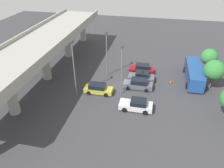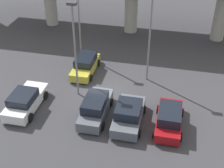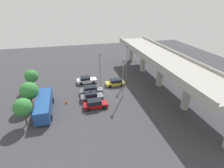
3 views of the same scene
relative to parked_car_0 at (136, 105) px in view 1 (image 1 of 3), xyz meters
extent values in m
plane|color=#38383D|center=(5.54, 3.15, -0.75)|extent=(90.96, 90.96, 0.00)
cube|color=#9E9B93|center=(5.54, 16.29, 5.90)|extent=(39.21, 7.97, 0.90)
cube|color=#9E9B93|center=(5.54, 12.45, 6.62)|extent=(39.21, 0.30, 0.55)
cube|color=#9E9B93|center=(5.54, 20.12, 6.62)|extent=(39.21, 0.30, 0.55)
cylinder|color=#9E9B93|center=(-4.27, 16.29, 2.35)|extent=(1.46, 1.46, 6.19)
cylinder|color=#9E9B93|center=(5.54, 16.29, 2.35)|extent=(1.46, 1.46, 6.19)
cylinder|color=#9E9B93|center=(15.34, 16.29, 2.35)|extent=(1.46, 1.46, 6.19)
cylinder|color=#9E9B93|center=(25.14, 16.29, 2.35)|extent=(1.46, 1.46, 6.19)
cube|color=silver|center=(0.00, 0.09, -0.16)|extent=(1.90, 4.63, 0.78)
cube|color=black|center=(0.00, -0.28, 0.54)|extent=(1.75, 2.19, 0.63)
cylinder|color=black|center=(-0.97, 1.53, -0.40)|extent=(0.22, 0.70, 0.70)
cylinder|color=black|center=(0.97, 1.53, -0.40)|extent=(0.22, 0.70, 0.70)
cylinder|color=black|center=(-0.97, -1.34, -0.40)|extent=(0.22, 0.70, 0.70)
cylinder|color=black|center=(0.97, -1.34, -0.40)|extent=(0.22, 0.70, 0.70)
cube|color=gold|center=(2.98, 6.30, -0.22)|extent=(1.73, 4.45, 0.71)
cube|color=black|center=(2.98, 6.51, 0.47)|extent=(1.59, 2.53, 0.69)
cylinder|color=black|center=(3.87, 4.93, -0.43)|extent=(0.22, 0.62, 0.62)
cylinder|color=black|center=(2.10, 4.93, -0.43)|extent=(0.22, 0.62, 0.62)
cylinder|color=black|center=(3.87, 7.68, -0.43)|extent=(0.22, 0.62, 0.62)
cylinder|color=black|center=(2.10, 7.68, -0.43)|extent=(0.22, 0.62, 0.62)
cube|color=#515660|center=(5.59, 0.41, -0.18)|extent=(1.70, 4.71, 0.80)
cube|color=black|center=(5.59, 0.24, 0.59)|extent=(1.57, 2.56, 0.75)
cylinder|color=black|center=(4.72, 1.87, -0.44)|extent=(0.22, 0.62, 0.62)
cylinder|color=black|center=(6.46, 1.87, -0.44)|extent=(0.22, 0.62, 0.62)
cylinder|color=black|center=(4.72, -1.05, -0.44)|extent=(0.22, 0.62, 0.62)
cylinder|color=black|center=(6.46, -1.05, -0.44)|extent=(0.22, 0.62, 0.62)
cube|color=#515660|center=(8.18, 0.15, -0.19)|extent=(1.95, 4.42, 0.78)
cube|color=black|center=(8.18, -0.01, 0.57)|extent=(1.79, 2.17, 0.75)
cylinder|color=black|center=(7.18, 1.52, -0.44)|extent=(0.22, 0.60, 0.60)
cylinder|color=black|center=(9.17, 1.52, -0.44)|extent=(0.22, 0.60, 0.60)
cylinder|color=black|center=(7.18, -1.23, -0.44)|extent=(0.22, 0.60, 0.60)
cylinder|color=black|center=(9.17, -1.23, -0.44)|extent=(0.22, 0.60, 0.60)
cube|color=maroon|center=(11.13, 0.38, -0.21)|extent=(1.76, 4.43, 0.71)
cube|color=black|center=(11.13, 0.20, 0.52)|extent=(1.62, 2.46, 0.75)
cylinder|color=black|center=(10.23, 1.75, -0.42)|extent=(0.22, 0.66, 0.66)
cylinder|color=black|center=(12.03, 1.75, -0.42)|extent=(0.22, 0.66, 0.66)
cylinder|color=black|center=(10.23, -1.00, -0.42)|extent=(0.22, 0.66, 0.66)
cylinder|color=black|center=(12.03, -1.00, -0.42)|extent=(0.22, 0.66, 0.66)
cube|color=#1E478C|center=(10.17, -8.60, 0.67)|extent=(9.03, 2.38, 2.28)
cube|color=black|center=(10.17, -8.60, 1.47)|extent=(8.85, 2.42, 0.50)
cylinder|color=black|center=(12.97, -7.39, -0.25)|extent=(1.00, 0.29, 1.00)
cylinder|color=black|center=(12.97, -9.81, -0.25)|extent=(1.00, 0.29, 1.00)
cylinder|color=black|center=(7.37, -7.39, -0.25)|extent=(1.00, 0.29, 1.00)
cylinder|color=black|center=(7.37, -9.81, -0.25)|extent=(1.00, 0.29, 1.00)
cylinder|color=slate|center=(8.75, 6.33, 3.17)|extent=(0.16, 0.16, 7.83)
cube|color=#333338|center=(8.75, 6.33, 7.19)|extent=(0.70, 0.35, 0.20)
cylinder|color=slate|center=(3.40, 2.78, 3.14)|extent=(0.16, 0.16, 7.77)
cube|color=#333338|center=(3.40, 2.78, 7.12)|extent=(0.70, 0.35, 0.20)
cylinder|color=slate|center=(1.58, 9.45, 3.58)|extent=(0.16, 0.16, 8.65)
cube|color=#333338|center=(1.58, 9.45, 8.00)|extent=(0.70, 0.35, 0.20)
cylinder|color=brown|center=(7.97, -11.04, 0.27)|extent=(0.24, 0.24, 2.04)
sphere|color=#337F38|center=(7.97, -11.04, 2.65)|extent=(3.19, 3.19, 3.19)
cylinder|color=brown|center=(13.30, -11.14, 0.31)|extent=(0.24, 0.24, 2.10)
sphere|color=#337F38|center=(13.30, -11.14, 2.57)|extent=(2.85, 2.85, 2.85)
cube|color=black|center=(8.38, -4.92, -0.73)|extent=(0.44, 0.44, 0.04)
cone|color=#EA590F|center=(8.38, -4.92, -0.40)|extent=(0.40, 0.40, 0.70)
camera|label=1|loc=(-24.76, -1.82, 18.38)|focal=35.00mm
camera|label=2|loc=(10.86, -17.48, 14.73)|focal=50.00mm
camera|label=3|loc=(38.44, -3.35, 17.42)|focal=28.00mm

